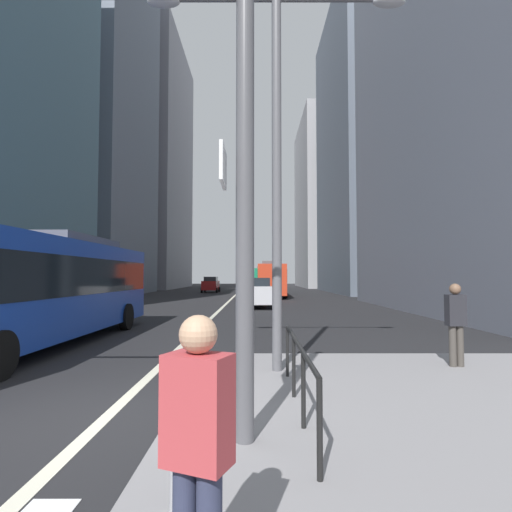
# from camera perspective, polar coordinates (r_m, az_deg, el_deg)

# --- Properties ---
(ground_plane) EXTENTS (160.00, 160.00, 0.00)m
(ground_plane) POSITION_cam_1_polar(r_m,az_deg,el_deg) (26.50, -4.64, -7.22)
(ground_plane) COLOR black
(lane_centre_line) EXTENTS (0.20, 80.00, 0.01)m
(lane_centre_line) POSITION_cam_1_polar(r_m,az_deg,el_deg) (36.45, -3.32, -5.99)
(lane_centre_line) COLOR beige
(lane_centre_line) RESTS_ON ground
(office_tower_left_mid) EXTENTS (10.19, 17.70, 44.64)m
(office_tower_left_mid) POSITION_cam_1_polar(r_m,az_deg,el_deg) (53.24, -21.15, 19.80)
(office_tower_left_mid) COLOR slate
(office_tower_left_mid) RESTS_ON ground
(office_tower_left_far) EXTENTS (11.12, 23.22, 41.49)m
(office_tower_left_far) POSITION_cam_1_polar(r_m,az_deg,el_deg) (74.38, -14.33, 11.90)
(office_tower_left_far) COLOR gray
(office_tower_left_far) RESTS_ON ground
(office_tower_right_near) EXTENTS (12.46, 21.85, 30.43)m
(office_tower_right_near) POSITION_cam_1_polar(r_m,az_deg,el_deg) (31.04, 31.28, 22.71)
(office_tower_right_near) COLOR slate
(office_tower_right_near) RESTS_ON ground
(office_tower_right_mid) EXTENTS (11.19, 21.57, 35.80)m
(office_tower_right_mid) POSITION_cam_1_polar(r_m,az_deg,el_deg) (55.42, 16.13, 13.97)
(office_tower_right_mid) COLOR slate
(office_tower_right_mid) RESTS_ON ground
(office_tower_right_far) EXTENTS (13.27, 21.61, 30.45)m
(office_tower_right_far) POSITION_cam_1_polar(r_m,az_deg,el_deg) (77.99, 11.18, 7.03)
(office_tower_right_far) COLOR #9E9EA3
(office_tower_right_far) RESTS_ON ground
(city_bus_blue_oncoming) EXTENTS (2.82, 12.07, 3.40)m
(city_bus_blue_oncoming) POSITION_cam_1_polar(r_m,az_deg,el_deg) (13.65, -27.19, -3.46)
(city_bus_blue_oncoming) COLOR #14389E
(city_bus_blue_oncoming) RESTS_ON ground
(city_bus_red_receding) EXTENTS (2.83, 11.16, 3.40)m
(city_bus_red_receding) POSITION_cam_1_polar(r_m,az_deg,el_deg) (40.63, 2.25, -3.07)
(city_bus_red_receding) COLOR red
(city_bus_red_receding) RESTS_ON ground
(city_bus_red_distant) EXTENTS (2.80, 10.80, 3.40)m
(city_bus_red_distant) POSITION_cam_1_polar(r_m,az_deg,el_deg) (62.14, 1.16, -2.95)
(city_bus_red_distant) COLOR #198456
(city_bus_red_distant) RESTS_ON ground
(car_oncoming_mid) EXTENTS (2.11, 4.10, 1.94)m
(car_oncoming_mid) POSITION_cam_1_polar(r_m,az_deg,el_deg) (51.58, -6.13, -3.93)
(car_oncoming_mid) COLOR maroon
(car_oncoming_mid) RESTS_ON ground
(car_receding_near) EXTENTS (2.15, 4.33, 1.94)m
(car_receding_near) POSITION_cam_1_polar(r_m,az_deg,el_deg) (26.79, 0.33, -5.06)
(car_receding_near) COLOR silver
(car_receding_near) RESTS_ON ground
(traffic_signal_gantry) EXTENTS (6.75, 0.65, 6.00)m
(traffic_signal_gantry) POSITION_cam_1_polar(r_m,az_deg,el_deg) (5.82, -25.70, 18.25)
(traffic_signal_gantry) COLOR #515156
(traffic_signal_gantry) RESTS_ON median_island
(street_lamp_post) EXTENTS (5.50, 0.32, 8.00)m
(street_lamp_post) POSITION_cam_1_polar(r_m,az_deg,el_deg) (9.08, 3.01, 17.92)
(street_lamp_post) COLOR #56565B
(street_lamp_post) RESTS_ON median_island
(bollard_left) EXTENTS (0.20, 0.20, 0.91)m
(bollard_left) POSITION_cam_1_polar(r_m,az_deg,el_deg) (3.83, -10.20, -24.53)
(bollard_left) COLOR #99999E
(bollard_left) RESTS_ON median_island
(pedestrian_railing) EXTENTS (0.06, 4.08, 0.98)m
(pedestrian_railing) POSITION_cam_1_polar(r_m,az_deg,el_deg) (6.14, 5.98, -14.12)
(pedestrian_railing) COLOR black
(pedestrian_railing) RESTS_ON median_island
(pedestrian_waiting) EXTENTS (0.44, 0.37, 1.70)m
(pedestrian_waiting) POSITION_cam_1_polar(r_m,az_deg,el_deg) (2.66, -7.94, -24.55)
(pedestrian_waiting) COLOR #2D334C
(pedestrian_waiting) RESTS_ON median_island
(pedestrian_walking) EXTENTS (0.39, 0.26, 1.76)m
(pedestrian_walking) POSITION_cam_1_polar(r_m,az_deg,el_deg) (9.88, 26.07, -7.96)
(pedestrian_walking) COLOR #423D38
(pedestrian_walking) RESTS_ON median_island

